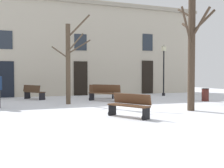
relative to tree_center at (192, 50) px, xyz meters
The scene contains 10 objects.
ground_plane 3.91m from the tree_center, 143.09° to the left, with size 31.90×31.90×0.00m, color white.
building_facade 10.17m from the tree_center, 103.58° to the left, with size 19.94×0.60×7.07m.
tree_center is the anchor object (origin of this frame).
tree_near_facade 6.14m from the tree_center, 135.87° to the left, with size 2.08×1.50×4.63m.
streetlamp 7.91m from the tree_center, 67.16° to the left, with size 0.30×0.30×3.66m.
litter_bin 5.01m from the tree_center, 43.16° to the left, with size 0.43×0.43×0.74m.
bench_back_to_back_right 7.19m from the tree_center, 105.77° to the left, with size 1.61×1.11×0.90m.
bench_facing_shops 3.91m from the tree_center, 167.44° to the right, with size 1.19×1.67×0.85m.
bench_near_center_tree 5.93m from the tree_center, 112.82° to the left, with size 1.56×1.80×0.95m.
bench_near_lamp 9.89m from the tree_center, 128.05° to the left, with size 1.27×1.63×0.89m.
Camera 1 is at (-4.71, -11.18, 1.54)m, focal length 42.59 mm.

